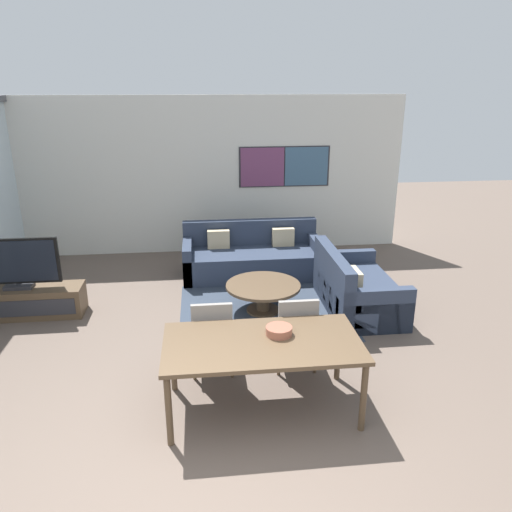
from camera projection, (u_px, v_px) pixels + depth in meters
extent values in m
plane|color=brown|center=(216.00, 501.00, 3.78)|extent=(24.00, 24.00, 0.00)
cube|color=silver|center=(201.00, 176.00, 8.96)|extent=(7.38, 0.06, 2.80)
cube|color=#2D2D33|center=(284.00, 167.00, 9.04)|extent=(1.66, 0.01, 0.73)
cube|color=#753D66|center=(262.00, 167.00, 8.99)|extent=(0.79, 0.02, 0.69)
cube|color=#426684|center=(306.00, 166.00, 9.08)|extent=(0.79, 0.02, 0.69)
cube|color=#333D4C|center=(263.00, 311.00, 6.92)|extent=(2.28, 2.02, 0.01)
cube|color=brown|center=(22.00, 302.00, 6.72)|extent=(1.62, 0.45, 0.40)
cube|color=#2D2D33|center=(16.00, 309.00, 6.51)|extent=(1.49, 0.01, 0.22)
cube|color=#2D2D33|center=(19.00, 286.00, 6.65)|extent=(0.36, 0.20, 0.05)
cube|color=#2D2D33|center=(18.00, 282.00, 6.63)|extent=(0.06, 0.03, 0.08)
cube|color=black|center=(15.00, 261.00, 6.53)|extent=(1.13, 0.04, 0.62)
cube|color=black|center=(14.00, 262.00, 6.51)|extent=(1.05, 0.01, 0.56)
cube|color=#2D384C|center=(252.00, 263.00, 8.14)|extent=(2.23, 0.92, 0.42)
cube|color=#2D384C|center=(250.00, 244.00, 8.43)|extent=(2.23, 0.16, 0.83)
cube|color=#2D384C|center=(188.00, 260.00, 8.00)|extent=(0.14, 0.92, 0.60)
cube|color=#2D384C|center=(315.00, 255.00, 8.23)|extent=(0.14, 0.92, 0.60)
cube|color=#C6B289|center=(219.00, 239.00, 8.16)|extent=(0.36, 0.12, 0.30)
cube|color=#C6B289|center=(283.00, 237.00, 8.27)|extent=(0.36, 0.12, 0.30)
cube|color=#2D384C|center=(359.00, 294.00, 6.94)|extent=(0.92, 1.62, 0.42)
cube|color=#2D384C|center=(333.00, 282.00, 6.84)|extent=(0.16, 1.62, 0.83)
cube|color=#2D384C|center=(377.00, 311.00, 6.22)|extent=(0.92, 0.14, 0.60)
cube|color=#2D384C|center=(344.00, 269.00, 7.61)|extent=(0.92, 0.14, 0.60)
cube|color=#C6B289|center=(354.00, 281.00, 6.46)|extent=(0.12, 0.36, 0.30)
cylinder|color=brown|center=(263.00, 310.00, 6.91)|extent=(0.46, 0.46, 0.03)
cylinder|color=brown|center=(263.00, 299.00, 6.86)|extent=(0.18, 0.18, 0.36)
cylinder|color=brown|center=(263.00, 286.00, 6.79)|extent=(1.02, 1.02, 0.04)
cube|color=brown|center=(262.00, 343.00, 4.63)|extent=(1.84, 0.96, 0.04)
cylinder|color=brown|center=(169.00, 411.00, 4.26)|extent=(0.06, 0.06, 0.69)
cylinder|color=brown|center=(363.00, 397.00, 4.45)|extent=(0.06, 0.06, 0.69)
cylinder|color=brown|center=(173.00, 360.00, 5.05)|extent=(0.06, 0.06, 0.69)
cylinder|color=brown|center=(338.00, 350.00, 5.24)|extent=(0.06, 0.06, 0.69)
cube|color=gray|center=(212.00, 334.00, 5.40)|extent=(0.46, 0.46, 0.06)
cube|color=gray|center=(212.00, 323.00, 5.13)|extent=(0.42, 0.05, 0.42)
cylinder|color=brown|center=(194.00, 363.00, 5.27)|extent=(0.04, 0.04, 0.39)
cylinder|color=brown|center=(232.00, 361.00, 5.31)|extent=(0.04, 0.04, 0.39)
cylinder|color=brown|center=(194.00, 345.00, 5.64)|extent=(0.04, 0.04, 0.39)
cylinder|color=brown|center=(230.00, 343.00, 5.69)|extent=(0.04, 0.04, 0.39)
cube|color=gray|center=(294.00, 331.00, 5.48)|extent=(0.46, 0.46, 0.06)
cube|color=gray|center=(298.00, 319.00, 5.21)|extent=(0.42, 0.05, 0.42)
cylinder|color=brown|center=(279.00, 359.00, 5.35)|extent=(0.04, 0.04, 0.39)
cylinder|color=brown|center=(315.00, 357.00, 5.39)|extent=(0.04, 0.04, 0.39)
cylinder|color=brown|center=(273.00, 341.00, 5.72)|extent=(0.04, 0.04, 0.39)
cylinder|color=brown|center=(307.00, 339.00, 5.77)|extent=(0.04, 0.04, 0.39)
cylinder|color=#995642|center=(279.00, 331.00, 4.73)|extent=(0.25, 0.25, 0.08)
torus|color=#995642|center=(279.00, 328.00, 4.72)|extent=(0.26, 0.26, 0.02)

